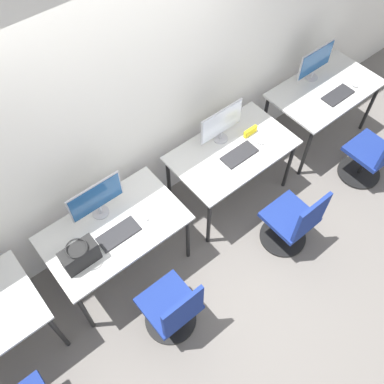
{
  "coord_description": "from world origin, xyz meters",
  "views": [
    {
      "loc": [
        -1.35,
        -1.5,
        3.95
      ],
      "look_at": [
        0.0,
        0.15,
        0.9
      ],
      "focal_mm": 40.0,
      "sensor_mm": 36.0,
      "label": 1
    }
  ],
  "objects_px": {
    "keyboard_left": "(119,234)",
    "handbag": "(80,255)",
    "monitor_right": "(221,123)",
    "keyboard_far_right": "(338,95)",
    "mouse_left": "(145,217)",
    "office_chair_far_right": "(372,157)",
    "monitor_left": "(96,199)",
    "keyboard_right": "(239,155)",
    "mouse_right": "(260,142)",
    "monitor_far_right": "(315,62)",
    "mouse_far_right": "(355,85)",
    "office_chair_left": "(173,311)",
    "office_chair_right": "(293,224)"
  },
  "relations": [
    {
      "from": "keyboard_left",
      "to": "handbag",
      "type": "distance_m",
      "value": 0.39
    },
    {
      "from": "monitor_right",
      "to": "keyboard_far_right",
      "type": "xyz_separation_m",
      "value": [
        1.4,
        -0.34,
        -0.21
      ]
    },
    {
      "from": "mouse_left",
      "to": "handbag",
      "type": "xyz_separation_m",
      "value": [
        -0.64,
        -0.02,
        0.1
      ]
    },
    {
      "from": "mouse_left",
      "to": "keyboard_far_right",
      "type": "height_order",
      "value": "mouse_left"
    },
    {
      "from": "keyboard_left",
      "to": "office_chair_far_right",
      "type": "relative_size",
      "value": 0.42
    },
    {
      "from": "monitor_left",
      "to": "keyboard_right",
      "type": "height_order",
      "value": "monitor_left"
    },
    {
      "from": "monitor_right",
      "to": "keyboard_right",
      "type": "xyz_separation_m",
      "value": [
        -0.0,
        -0.28,
        -0.21
      ]
    },
    {
      "from": "office_chair_far_right",
      "to": "handbag",
      "type": "xyz_separation_m",
      "value": [
        -3.13,
        0.7,
        0.52
      ]
    },
    {
      "from": "monitor_right",
      "to": "keyboard_far_right",
      "type": "height_order",
      "value": "monitor_right"
    },
    {
      "from": "monitor_right",
      "to": "monitor_left",
      "type": "bearing_deg",
      "value": 179.29
    },
    {
      "from": "monitor_left",
      "to": "mouse_right",
      "type": "distance_m",
      "value": 1.71
    },
    {
      "from": "mouse_left",
      "to": "mouse_right",
      "type": "height_order",
      "value": "same"
    },
    {
      "from": "handbag",
      "to": "monitor_far_right",
      "type": "bearing_deg",
      "value": 5.99
    },
    {
      "from": "monitor_left",
      "to": "mouse_far_right",
      "type": "xyz_separation_m",
      "value": [
        3.06,
        -0.37,
        -0.2
      ]
    },
    {
      "from": "keyboard_right",
      "to": "mouse_right",
      "type": "bearing_deg",
      "value": -2.56
    },
    {
      "from": "office_chair_left",
      "to": "handbag",
      "type": "distance_m",
      "value": 0.93
    },
    {
      "from": "mouse_left",
      "to": "keyboard_right",
      "type": "distance_m",
      "value": 1.13
    },
    {
      "from": "mouse_right",
      "to": "handbag",
      "type": "distance_m",
      "value": 2.04
    },
    {
      "from": "office_chair_right",
      "to": "office_chair_far_right",
      "type": "height_order",
      "value": "same"
    },
    {
      "from": "mouse_left",
      "to": "office_chair_right",
      "type": "bearing_deg",
      "value": -32.09
    },
    {
      "from": "keyboard_left",
      "to": "mouse_far_right",
      "type": "height_order",
      "value": "mouse_far_right"
    },
    {
      "from": "office_chair_far_right",
      "to": "monitor_far_right",
      "type": "bearing_deg",
      "value": 88.33
    },
    {
      "from": "keyboard_left",
      "to": "monitor_right",
      "type": "bearing_deg",
      "value": 10.92
    },
    {
      "from": "mouse_right",
      "to": "office_chair_right",
      "type": "distance_m",
      "value": 0.87
    },
    {
      "from": "keyboard_left",
      "to": "monitor_right",
      "type": "xyz_separation_m",
      "value": [
        1.4,
        0.27,
        0.21
      ]
    },
    {
      "from": "monitor_left",
      "to": "mouse_left",
      "type": "height_order",
      "value": "monitor_left"
    },
    {
      "from": "keyboard_left",
      "to": "keyboard_far_right",
      "type": "distance_m",
      "value": 2.79
    },
    {
      "from": "monitor_right",
      "to": "handbag",
      "type": "height_order",
      "value": "monitor_right"
    },
    {
      "from": "mouse_left",
      "to": "office_chair_right",
      "type": "xyz_separation_m",
      "value": [
        1.19,
        -0.75,
        -0.42
      ]
    },
    {
      "from": "office_chair_right",
      "to": "handbag",
      "type": "distance_m",
      "value": 2.04
    },
    {
      "from": "keyboard_left",
      "to": "handbag",
      "type": "height_order",
      "value": "handbag"
    },
    {
      "from": "office_chair_left",
      "to": "monitor_right",
      "type": "bearing_deg",
      "value": 35.15
    },
    {
      "from": "monitor_left",
      "to": "mouse_left",
      "type": "bearing_deg",
      "value": -47.29
    },
    {
      "from": "office_chair_right",
      "to": "office_chair_far_right",
      "type": "bearing_deg",
      "value": 1.32
    },
    {
      "from": "office_chair_left",
      "to": "mouse_right",
      "type": "height_order",
      "value": "office_chair_left"
    },
    {
      "from": "monitor_right",
      "to": "mouse_far_right",
      "type": "xyz_separation_m",
      "value": [
        1.67,
        -0.36,
        -0.2
      ]
    },
    {
      "from": "mouse_right",
      "to": "monitor_far_right",
      "type": "xyz_separation_m",
      "value": [
        1.13,
        0.33,
        0.2
      ]
    },
    {
      "from": "keyboard_far_right",
      "to": "keyboard_right",
      "type": "bearing_deg",
      "value": 177.33
    },
    {
      "from": "monitor_right",
      "to": "office_chair_far_right",
      "type": "height_order",
      "value": "monitor_right"
    },
    {
      "from": "keyboard_far_right",
      "to": "monitor_left",
      "type": "bearing_deg",
      "value": 172.62
    },
    {
      "from": "mouse_far_right",
      "to": "monitor_left",
      "type": "bearing_deg",
      "value": 173.06
    },
    {
      "from": "monitor_left",
      "to": "office_chair_right",
      "type": "height_order",
      "value": "monitor_left"
    },
    {
      "from": "office_chair_right",
      "to": "mouse_left",
      "type": "bearing_deg",
      "value": 147.91
    },
    {
      "from": "mouse_far_right",
      "to": "keyboard_right",
      "type": "bearing_deg",
      "value": 177.38
    },
    {
      "from": "mouse_far_right",
      "to": "handbag",
      "type": "relative_size",
      "value": 0.3
    },
    {
      "from": "keyboard_left",
      "to": "office_chair_right",
      "type": "relative_size",
      "value": 0.42
    },
    {
      "from": "keyboard_left",
      "to": "monitor_far_right",
      "type": "bearing_deg",
      "value": 6.29
    },
    {
      "from": "keyboard_far_right",
      "to": "keyboard_left",
      "type": "bearing_deg",
      "value": 178.46
    },
    {
      "from": "monitor_left",
      "to": "keyboard_right",
      "type": "distance_m",
      "value": 1.44
    },
    {
      "from": "mouse_right",
      "to": "mouse_left",
      "type": "bearing_deg",
      "value": 179.34
    }
  ]
}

